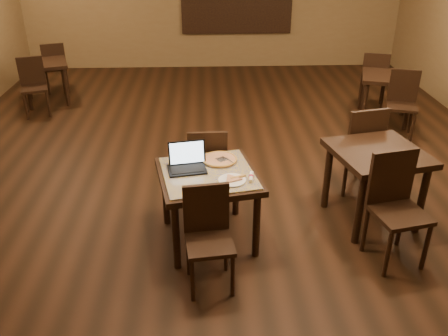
{
  "coord_description": "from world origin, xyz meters",
  "views": [
    {
      "loc": [
        -0.21,
        -5.45,
        2.88
      ],
      "look_at": [
        -0.04,
        -1.55,
        0.85
      ],
      "focal_mm": 38.0,
      "sensor_mm": 36.0,
      "label": 1
    }
  ],
  "objects_px": {
    "chair_main_near": "(208,231)",
    "laptop": "(187,162)",
    "pizza_pan": "(220,160)",
    "other_table_b_chair_far": "(55,65)",
    "other_table_c": "(377,163)",
    "other_table_c_chair_far": "(360,145)",
    "other_table_b_chair_near": "(33,83)",
    "other_table_c_chair_near": "(395,201)",
    "chair_main_far": "(208,164)",
    "other_table_a_chair_near": "(402,100)",
    "tiled_table": "(208,182)",
    "other_table_a": "(388,83)",
    "other_table_a_chair_far": "(374,77)",
    "other_table_b": "(44,69)"
  },
  "relations": [
    {
      "from": "other_table_a_chair_far",
      "to": "other_table_b_chair_far",
      "type": "relative_size",
      "value": 1.04
    },
    {
      "from": "chair_main_near",
      "to": "other_table_c_chair_near",
      "type": "xyz_separation_m",
      "value": [
        1.73,
        0.29,
        0.08
      ]
    },
    {
      "from": "other_table_a_chair_far",
      "to": "pizza_pan",
      "type": "bearing_deg",
      "value": 68.74
    },
    {
      "from": "other_table_b",
      "to": "pizza_pan",
      "type": "bearing_deg",
      "value": -72.08
    },
    {
      "from": "laptop",
      "to": "other_table_b_chair_far",
      "type": "xyz_separation_m",
      "value": [
        -2.58,
        4.68,
        -0.3
      ]
    },
    {
      "from": "other_table_b_chair_near",
      "to": "other_table_b_chair_far",
      "type": "bearing_deg",
      "value": 69.04
    },
    {
      "from": "pizza_pan",
      "to": "other_table_b_chair_near",
      "type": "distance_m",
      "value": 4.55
    },
    {
      "from": "chair_main_far",
      "to": "other_table_c",
      "type": "distance_m",
      "value": 1.77
    },
    {
      "from": "other_table_a_chair_far",
      "to": "other_table_b_chair_near",
      "type": "distance_m",
      "value": 5.68
    },
    {
      "from": "other_table_b_chair_far",
      "to": "other_table_c",
      "type": "height_order",
      "value": "other_table_b_chair_far"
    },
    {
      "from": "other_table_c",
      "to": "other_table_c_chair_far",
      "type": "xyz_separation_m",
      "value": [
        0.02,
        0.62,
        -0.08
      ]
    },
    {
      "from": "other_table_c_chair_near",
      "to": "laptop",
      "type": "bearing_deg",
      "value": 154.53
    },
    {
      "from": "other_table_a",
      "to": "other_table_c_chair_near",
      "type": "relative_size",
      "value": 0.94
    },
    {
      "from": "pizza_pan",
      "to": "other_table_c",
      "type": "bearing_deg",
      "value": 1.94
    },
    {
      "from": "other_table_b_chair_near",
      "to": "other_table_c_chair_far",
      "type": "height_order",
      "value": "other_table_c_chair_far"
    },
    {
      "from": "other_table_b_chair_far",
      "to": "other_table_c_chair_far",
      "type": "relative_size",
      "value": 0.88
    },
    {
      "from": "other_table_a_chair_near",
      "to": "other_table_c_chair_near",
      "type": "xyz_separation_m",
      "value": [
        -1.17,
        -2.89,
        0.05
      ]
    },
    {
      "from": "laptop",
      "to": "other_table_a_chair_far",
      "type": "bearing_deg",
      "value": 39.72
    },
    {
      "from": "laptop",
      "to": "other_table_c_chair_near",
      "type": "bearing_deg",
      "value": -22.79
    },
    {
      "from": "other_table_c_chair_near",
      "to": "tiled_table",
      "type": "bearing_deg",
      "value": 156.52
    },
    {
      "from": "other_table_c",
      "to": "chair_main_near",
      "type": "bearing_deg",
      "value": -165.12
    },
    {
      "from": "chair_main_near",
      "to": "other_table_b_chair_far",
      "type": "xyz_separation_m",
      "value": [
        -2.77,
        5.41,
        0.01
      ]
    },
    {
      "from": "other_table_a_chair_near",
      "to": "other_table_b_chair_far",
      "type": "xyz_separation_m",
      "value": [
        -5.67,
        2.23,
        -0.02
      ]
    },
    {
      "from": "laptop",
      "to": "other_table_b_chair_near",
      "type": "height_order",
      "value": "laptop"
    },
    {
      "from": "other_table_a_chair_far",
      "to": "other_table_c_chair_near",
      "type": "height_order",
      "value": "other_table_c_chair_near"
    },
    {
      "from": "pizza_pan",
      "to": "other_table_b",
      "type": "bearing_deg",
      "value": 126.19
    },
    {
      "from": "chair_main_far",
      "to": "other_table_b_chair_far",
      "type": "xyz_separation_m",
      "value": [
        -2.78,
        4.17,
        -0.01
      ]
    },
    {
      "from": "other_table_c_chair_near",
      "to": "other_table_c",
      "type": "bearing_deg",
      "value": 75.38
    },
    {
      "from": "pizza_pan",
      "to": "other_table_b_chair_far",
      "type": "relative_size",
      "value": 0.39
    },
    {
      "from": "tiled_table",
      "to": "pizza_pan",
      "type": "bearing_deg",
      "value": 52.37
    },
    {
      "from": "other_table_c_chair_near",
      "to": "other_table_c_chair_far",
      "type": "height_order",
      "value": "same"
    },
    {
      "from": "other_table_a",
      "to": "chair_main_near",
      "type": "bearing_deg",
      "value": -110.58
    },
    {
      "from": "chair_main_far",
      "to": "laptop",
      "type": "bearing_deg",
      "value": 67.5
    },
    {
      "from": "laptop",
      "to": "other_table_c_chair_near",
      "type": "xyz_separation_m",
      "value": [
        1.92,
        -0.43,
        -0.23
      ]
    },
    {
      "from": "other_table_a_chair_far",
      "to": "other_table_b",
      "type": "relative_size",
      "value": 1.0
    },
    {
      "from": "other_table_b_chair_far",
      "to": "other_table_b_chair_near",
      "type": "bearing_deg",
      "value": 69.04
    },
    {
      "from": "laptop",
      "to": "other_table_c_chair_far",
      "type": "distance_m",
      "value": 2.13
    },
    {
      "from": "tiled_table",
      "to": "other_table_a",
      "type": "height_order",
      "value": "tiled_table"
    },
    {
      "from": "chair_main_near",
      "to": "other_table_b_chair_far",
      "type": "distance_m",
      "value": 6.08
    },
    {
      "from": "other_table_c",
      "to": "other_table_c_chair_far",
      "type": "bearing_deg",
      "value": 75.38
    },
    {
      "from": "chair_main_near",
      "to": "laptop",
      "type": "xyz_separation_m",
      "value": [
        -0.19,
        0.73,
        0.31
      ]
    },
    {
      "from": "other_table_b_chair_far",
      "to": "chair_main_far",
      "type": "bearing_deg",
      "value": 105.41
    },
    {
      "from": "tiled_table",
      "to": "chair_main_far",
      "type": "xyz_separation_m",
      "value": [
        0.0,
        0.62,
        -0.12
      ]
    },
    {
      "from": "laptop",
      "to": "other_table_c_chair_near",
      "type": "distance_m",
      "value": 1.98
    },
    {
      "from": "laptop",
      "to": "other_table_c",
      "type": "xyz_separation_m",
      "value": [
        1.94,
        0.19,
        -0.15
      ]
    },
    {
      "from": "chair_main_near",
      "to": "other_table_b",
      "type": "bearing_deg",
      "value": 112.67
    },
    {
      "from": "chair_main_near",
      "to": "other_table_a",
      "type": "height_order",
      "value": "chair_main_near"
    },
    {
      "from": "laptop",
      "to": "other_table_c_chair_far",
      "type": "bearing_deg",
      "value": 12.38
    },
    {
      "from": "other_table_a_chair_near",
      "to": "other_table_b_chair_near",
      "type": "height_order",
      "value": "other_table_a_chair_near"
    },
    {
      "from": "tiled_table",
      "to": "other_table_a_chair_near",
      "type": "distance_m",
      "value": 3.87
    }
  ]
}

